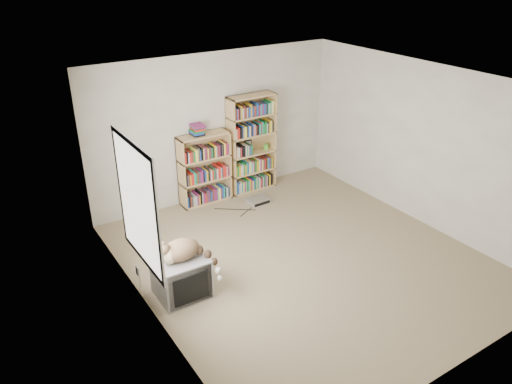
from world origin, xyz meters
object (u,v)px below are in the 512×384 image
crt_tv (181,276)px  dvd_player (258,201)px  cat (186,253)px  bookcase_tall (251,146)px  bookcase_short (204,171)px

crt_tv → dvd_player: 2.73m
cat → dvd_player: 2.78m
crt_tv → dvd_player: (2.20, 1.60, -0.23)m
crt_tv → bookcase_tall: 3.30m
cat → bookcase_short: size_ratio=0.59×
bookcase_short → cat: bearing=-122.2°
bookcase_tall → dvd_player: bookcase_tall is taller
cat → bookcase_tall: 3.27m
crt_tv → bookcase_tall: bearing=42.5°
dvd_player → bookcase_short: bearing=140.4°
crt_tv → bookcase_tall: size_ratio=0.36×
bookcase_tall → dvd_player: 1.00m
bookcase_tall → bookcase_short: (-0.94, 0.00, -0.27)m
crt_tv → cat: (0.06, -0.07, 0.37)m
crt_tv → bookcase_tall: (2.42, 2.17, 0.56)m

